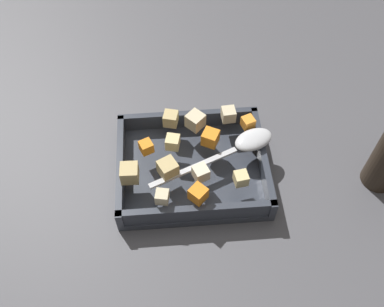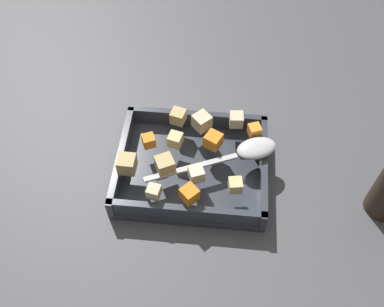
% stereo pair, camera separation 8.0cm
% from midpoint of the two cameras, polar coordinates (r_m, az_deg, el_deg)
% --- Properties ---
extents(ground_plane, '(4.00, 4.00, 0.00)m').
position_cam_midpoint_polar(ground_plane, '(0.85, 3.49, -2.85)').
color(ground_plane, '#4C4C51').
extents(baking_dish, '(0.28, 0.23, 0.05)m').
position_cam_midpoint_polar(baking_dish, '(0.84, 2.73, -2.05)').
color(baking_dish, '#333842').
rests_on(baking_dish, ground_plane).
extents(carrot_chunk_mid_right, '(0.04, 0.04, 0.03)m').
position_cam_midpoint_polar(carrot_chunk_mid_right, '(0.82, 5.61, 1.53)').
color(carrot_chunk_mid_right, orange).
rests_on(carrot_chunk_mid_right, baking_dish).
extents(carrot_chunk_near_right, '(0.04, 0.04, 0.03)m').
position_cam_midpoint_polar(carrot_chunk_near_right, '(0.75, 2.71, -5.57)').
color(carrot_chunk_near_right, orange).
rests_on(carrot_chunk_near_right, baking_dish).
extents(carrot_chunk_front_center, '(0.03, 0.03, 0.02)m').
position_cam_midpoint_polar(carrot_chunk_front_center, '(0.82, -2.93, 1.50)').
color(carrot_chunk_front_center, orange).
rests_on(carrot_chunk_front_center, baking_dish).
extents(carrot_chunk_rim_edge, '(0.03, 0.03, 0.02)m').
position_cam_midpoint_polar(carrot_chunk_rim_edge, '(0.85, 10.88, 2.82)').
color(carrot_chunk_rim_edge, orange).
rests_on(carrot_chunk_rim_edge, baking_dish).
extents(potato_chunk_corner_nw, '(0.03, 0.03, 0.03)m').
position_cam_midpoint_polar(potato_chunk_corner_nw, '(0.77, 3.24, -2.86)').
color(potato_chunk_corner_nw, beige).
rests_on(potato_chunk_corner_nw, baking_dish).
extents(potato_chunk_near_left, '(0.04, 0.04, 0.03)m').
position_cam_midpoint_polar(potato_chunk_near_left, '(0.84, 4.29, 4.01)').
color(potato_chunk_near_left, beige).
rests_on(potato_chunk_near_left, baking_dish).
extents(potato_chunk_heap_side, '(0.03, 0.03, 0.03)m').
position_cam_midpoint_polar(potato_chunk_heap_side, '(0.85, 8.52, 4.23)').
color(potato_chunk_heap_side, beige).
rests_on(potato_chunk_heap_side, baking_dish).
extents(potato_chunk_center, '(0.03, 0.03, 0.02)m').
position_cam_midpoint_polar(potato_chunk_center, '(0.82, 0.59, 1.63)').
color(potato_chunk_center, '#E0CC89').
rests_on(potato_chunk_center, baking_dish).
extents(potato_chunk_far_right, '(0.03, 0.03, 0.02)m').
position_cam_midpoint_polar(potato_chunk_far_right, '(0.77, 8.69, -4.34)').
color(potato_chunk_far_right, '#E0CC89').
rests_on(potato_chunk_far_right, baking_dish).
extents(potato_chunk_back_center, '(0.03, 0.03, 0.02)m').
position_cam_midpoint_polar(potato_chunk_back_center, '(0.75, -2.02, -5.24)').
color(potato_chunk_back_center, beige).
rests_on(potato_chunk_back_center, baking_dish).
extents(potato_chunk_heap_top, '(0.03, 0.03, 0.03)m').
position_cam_midpoint_polar(potato_chunk_heap_top, '(0.78, -5.67, -1.57)').
color(potato_chunk_heap_top, tan).
rests_on(potato_chunk_heap_top, baking_dish).
extents(potato_chunk_corner_sw, '(0.04, 0.04, 0.03)m').
position_cam_midpoint_polar(potato_chunk_corner_sw, '(0.78, -0.67, -1.70)').
color(potato_chunk_corner_sw, tan).
rests_on(potato_chunk_corner_sw, baking_dish).
extents(potato_chunk_corner_se, '(0.03, 0.03, 0.03)m').
position_cam_midpoint_polar(potato_chunk_corner_se, '(0.85, 0.86, 4.72)').
color(potato_chunk_corner_se, tan).
rests_on(potato_chunk_corner_se, baking_dish).
extents(serving_spoon, '(0.25, 0.13, 0.02)m').
position_cam_midpoint_polar(serving_spoon, '(0.82, 10.33, 0.22)').
color(serving_spoon, silver).
rests_on(serving_spoon, baking_dish).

